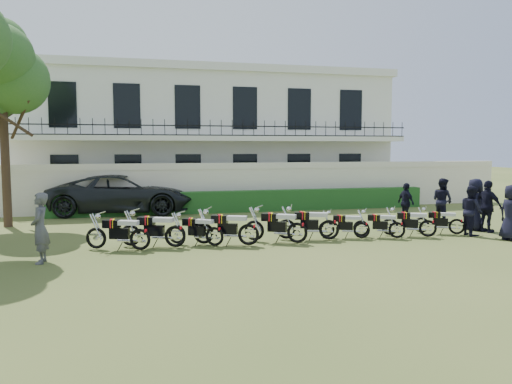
# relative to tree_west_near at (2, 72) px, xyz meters

# --- Properties ---
(ground) EXTENTS (100.00, 100.00, 0.00)m
(ground) POSITION_rel_tree_west_near_xyz_m (8.96, -5.00, -5.89)
(ground) COLOR #3D4D1F
(ground) RESTS_ON ground
(perimeter_wall) EXTENTS (30.00, 0.35, 2.30)m
(perimeter_wall) POSITION_rel_tree_west_near_xyz_m (8.96, 3.00, -4.72)
(perimeter_wall) COLOR #F0E5CA
(perimeter_wall) RESTS_ON ground
(hedge) EXTENTS (18.00, 0.60, 1.00)m
(hedge) POSITION_rel_tree_west_near_xyz_m (9.96, 2.20, -5.39)
(hedge) COLOR #1B4D1B
(hedge) RESTS_ON ground
(building) EXTENTS (20.40, 9.60, 7.40)m
(building) POSITION_rel_tree_west_near_xyz_m (8.96, 8.96, -2.18)
(building) COLOR white
(building) RESTS_ON ground
(tree_west_near) EXTENTS (3.40, 3.20, 7.90)m
(tree_west_near) POSITION_rel_tree_west_near_xyz_m (0.00, 0.00, 0.00)
(tree_west_near) COLOR #473323
(tree_west_near) RESTS_ON ground
(motorcycle_0) EXTENTS (1.91, 0.93, 1.10)m
(motorcycle_0) POSITION_rel_tree_west_near_xyz_m (4.85, -5.84, -5.38)
(motorcycle_0) COLOR black
(motorcycle_0) RESTS_ON ground
(motorcycle_1) EXTENTS (1.97, 0.96, 1.14)m
(motorcycle_1) POSITION_rel_tree_west_near_xyz_m (5.89, -5.66, -5.36)
(motorcycle_1) COLOR black
(motorcycle_1) RESTS_ON ground
(motorcycle_2) EXTENTS (1.65, 1.05, 1.02)m
(motorcycle_2) POSITION_rel_tree_west_near_xyz_m (7.09, -5.75, -5.42)
(motorcycle_2) COLOR black
(motorcycle_2) RESTS_ON ground
(motorcycle_3) EXTENTS (1.98, 1.00, 1.15)m
(motorcycle_3) POSITION_rel_tree_west_near_xyz_m (8.13, -5.91, -5.36)
(motorcycle_3) COLOR black
(motorcycle_3) RESTS_ON ground
(motorcycle_4) EXTENTS (1.84, 1.18, 1.14)m
(motorcycle_4) POSITION_rel_tree_west_near_xyz_m (9.71, -5.94, -5.36)
(motorcycle_4) COLOR black
(motorcycle_4) RESTS_ON ground
(motorcycle_5) EXTENTS (1.98, 0.88, 1.12)m
(motorcycle_5) POSITION_rel_tree_west_near_xyz_m (10.92, -5.61, -5.37)
(motorcycle_5) COLOR black
(motorcycle_5) RESTS_ON ground
(motorcycle_6) EXTENTS (1.60, 0.83, 0.94)m
(motorcycle_6) POSITION_rel_tree_west_near_xyz_m (12.09, -5.62, -5.46)
(motorcycle_6) COLOR black
(motorcycle_6) RESTS_ON ground
(motorcycle_7) EXTENTS (1.50, 1.01, 0.94)m
(motorcycle_7) POSITION_rel_tree_west_near_xyz_m (13.24, -5.89, -5.45)
(motorcycle_7) COLOR black
(motorcycle_7) RESTS_ON ground
(motorcycle_8) EXTENTS (1.62, 1.01, 1.00)m
(motorcycle_8) POSITION_rel_tree_west_near_xyz_m (14.38, -5.93, -5.43)
(motorcycle_8) COLOR black
(motorcycle_8) RESTS_ON ground
(motorcycle_9) EXTENTS (1.52, 0.97, 0.94)m
(motorcycle_9) POSITION_rel_tree_west_near_xyz_m (15.65, -5.73, -5.46)
(motorcycle_9) COLOR black
(motorcycle_9) RESTS_ON ground
(suv) EXTENTS (6.77, 3.60, 1.81)m
(suv) POSITION_rel_tree_west_near_xyz_m (4.18, 2.96, -4.98)
(suv) COLOR black
(suv) RESTS_ON ground
(inspector) EXTENTS (0.45, 0.69, 1.88)m
(inspector) POSITION_rel_tree_west_near_xyz_m (2.28, -6.79, -4.95)
(inspector) COLOR #525357
(inspector) RESTS_ON ground
(officer_0) EXTENTS (0.73, 0.99, 1.85)m
(officer_0) POSITION_rel_tree_west_near_xyz_m (16.75, -7.02, -4.97)
(officer_0) COLOR black
(officer_0) RESTS_ON ground
(officer_1) EXTENTS (0.74, 0.91, 1.74)m
(officer_1) POSITION_rel_tree_west_near_xyz_m (16.08, -5.90, -5.02)
(officer_1) COLOR black
(officer_1) RESTS_ON ground
(officer_2) EXTENTS (0.74, 1.18, 1.88)m
(officer_2) POSITION_rel_tree_west_near_xyz_m (17.04, -5.52, -4.95)
(officer_2) COLOR black
(officer_2) RESTS_ON ground
(officer_3) EXTENTS (0.70, 1.00, 1.92)m
(officer_3) POSITION_rel_tree_west_near_xyz_m (16.92, -4.98, -4.93)
(officer_3) COLOR black
(officer_3) RESTS_ON ground
(officer_4) EXTENTS (0.89, 1.03, 1.81)m
(officer_4) POSITION_rel_tree_west_near_xyz_m (16.86, -3.07, -4.98)
(officer_4) COLOR black
(officer_4) RESTS_ON ground
(officer_5) EXTENTS (0.50, 0.99, 1.62)m
(officer_5) POSITION_rel_tree_west_near_xyz_m (15.45, -2.70, -5.08)
(officer_5) COLOR black
(officer_5) RESTS_ON ground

